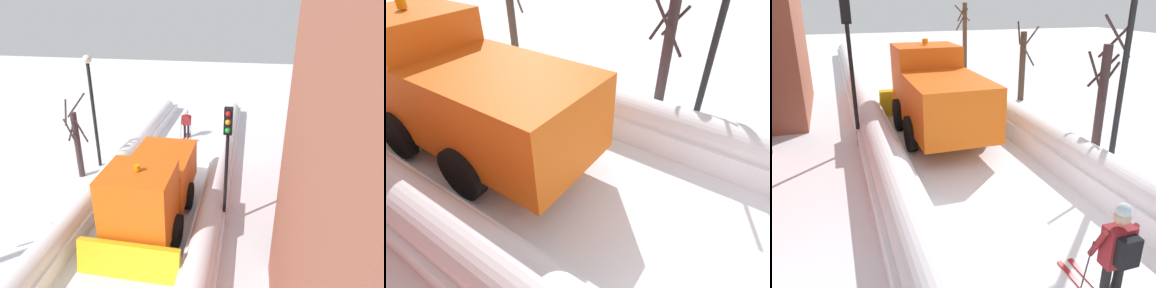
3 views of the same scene
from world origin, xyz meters
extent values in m
cylinder|color=white|center=(2.42, 10.00, 0.57)|extent=(0.90, 34.20, 0.90)
cube|color=orange|center=(-0.27, 4.48, 1.40)|extent=(2.30, 3.40, 1.60)
cube|color=orange|center=(-0.27, 7.18, 1.75)|extent=(2.20, 2.00, 2.30)
cube|color=black|center=(-0.27, 8.14, 2.26)|extent=(1.85, 0.06, 1.01)
cube|color=yellow|center=(-0.27, 8.53, 0.55)|extent=(3.20, 0.46, 1.13)
cylinder|color=orange|center=(-0.27, 7.18, 3.02)|extent=(0.20, 0.20, 0.18)
cylinder|color=black|center=(-1.42, 6.88, 0.55)|extent=(0.25, 1.10, 1.10)
cylinder|color=black|center=(0.88, 6.88, 0.55)|extent=(0.25, 1.10, 1.10)
cylinder|color=black|center=(-1.42, 4.68, 0.55)|extent=(0.25, 1.10, 1.10)
cylinder|color=black|center=(0.88, 4.68, 0.55)|extent=(0.25, 1.10, 1.10)
cylinder|color=black|center=(-0.01, -2.62, 0.41)|extent=(0.14, 0.14, 0.82)
cylinder|color=black|center=(0.21, -2.62, 0.41)|extent=(0.14, 0.14, 0.82)
cube|color=maroon|center=(0.10, -2.62, 1.13)|extent=(0.42, 0.26, 0.62)
cube|color=black|center=(0.10, -2.83, 1.16)|extent=(0.32, 0.16, 0.44)
sphere|color=tan|center=(0.10, -2.62, 1.60)|extent=(0.24, 0.24, 0.24)
sphere|color=silver|center=(0.10, -2.62, 1.70)|extent=(0.22, 0.22, 0.22)
cylinder|color=maroon|center=(-0.16, -2.52, 1.16)|extent=(0.09, 0.33, 0.56)
cylinder|color=maroon|center=(0.36, -2.52, 1.16)|extent=(0.09, 0.33, 0.56)
cube|color=maroon|center=(-0.01, -2.37, 0.01)|extent=(0.09, 1.80, 0.03)
cube|color=maroon|center=(0.21, -2.37, 0.01)|extent=(0.09, 1.80, 0.03)
cylinder|color=#262628|center=(-0.20, -2.40, 0.60)|extent=(0.02, 0.19, 1.19)
cylinder|color=#262628|center=(0.40, -2.40, 0.60)|extent=(0.02, 0.19, 1.19)
cylinder|color=black|center=(-2.92, 5.54, 1.87)|extent=(0.12, 0.12, 3.73)
cube|color=black|center=(-2.92, 5.68, 4.18)|extent=(0.28, 0.24, 0.90)
sphere|color=red|center=(-2.92, 5.81, 4.46)|extent=(0.18, 0.18, 0.18)
sphere|color=gold|center=(-2.92, 5.81, 4.18)|extent=(0.18, 0.18, 0.18)
sphere|color=green|center=(-2.92, 5.81, 3.90)|extent=(0.18, 0.18, 0.18)
cylinder|color=black|center=(3.75, 1.83, 2.58)|extent=(0.16, 0.16, 5.17)
sphere|color=silver|center=(3.75, 1.83, 5.35)|extent=(0.40, 0.40, 0.40)
cylinder|color=#3D2C2C|center=(4.14, 3.01, 1.59)|extent=(0.28, 0.28, 3.19)
cylinder|color=#3D2C2C|center=(4.40, 3.14, 3.23)|extent=(0.40, 0.83, 1.02)
cylinder|color=#3D2C2C|center=(4.34, 3.00, 2.32)|extent=(0.11, 0.66, 0.83)
cylinder|color=#3D2C2C|center=(4.13, 2.67, 3.43)|extent=(1.02, 0.10, 1.21)
cylinder|color=#3D2C2C|center=(3.84, 2.99, 2.29)|extent=(0.14, 0.93, 1.37)
cylinder|color=#3D2C2C|center=(4.26, 3.26, 2.39)|extent=(0.77, 0.46, 1.05)
camera|label=1|loc=(-3.51, 15.62, 7.72)|focal=30.45mm
camera|label=2|loc=(-3.65, 0.51, 4.33)|focal=28.13mm
camera|label=3|loc=(-3.40, -6.12, 4.39)|focal=35.20mm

